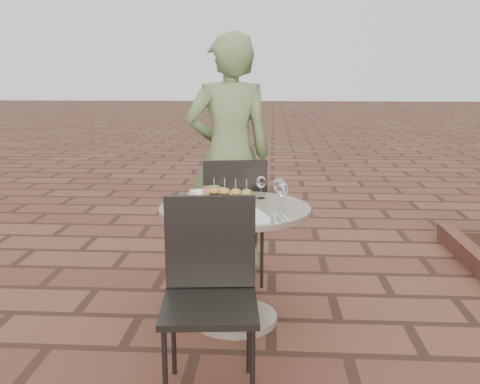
# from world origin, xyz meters

# --- Properties ---
(ground) EXTENTS (60.00, 60.00, 0.00)m
(ground) POSITION_xyz_m (0.00, 0.00, 0.00)
(ground) COLOR brown
(ground) RESTS_ON ground
(cafe_table) EXTENTS (0.90, 0.90, 0.73)m
(cafe_table) POSITION_xyz_m (-0.23, -0.02, 0.48)
(cafe_table) COLOR gray
(cafe_table) RESTS_ON ground
(chair_far) EXTENTS (0.51, 0.51, 0.93)m
(chair_far) POSITION_xyz_m (-0.28, 0.58, 0.55)
(chair_far) COLOR black
(chair_far) RESTS_ON ground
(chair_near) EXTENTS (0.48, 0.48, 0.93)m
(chair_near) POSITION_xyz_m (-0.30, -0.73, 0.55)
(chair_near) COLOR black
(chair_near) RESTS_ON ground
(diner) EXTENTS (0.75, 0.59, 1.80)m
(diner) POSITION_xyz_m (-0.33, 0.90, 0.90)
(diner) COLOR #5A703D
(diner) RESTS_ON ground
(plate_salmon) EXTENTS (0.31, 0.31, 0.06)m
(plate_salmon) POSITION_xyz_m (-0.39, 0.25, 0.75)
(plate_salmon) COLOR white
(plate_salmon) RESTS_ON cafe_table
(plate_sliders) EXTENTS (0.30, 0.30, 0.17)m
(plate_sliders) POSITION_xyz_m (-0.26, -0.00, 0.77)
(plate_sliders) COLOR white
(plate_sliders) RESTS_ON cafe_table
(plate_tuna) EXTENTS (0.31, 0.31, 0.03)m
(plate_tuna) POSITION_xyz_m (-0.17, -0.30, 0.75)
(plate_tuna) COLOR white
(plate_tuna) RESTS_ON cafe_table
(wine_glass_right) EXTENTS (0.07, 0.07, 0.17)m
(wine_glass_right) POSITION_xyz_m (0.05, -0.07, 0.85)
(wine_glass_right) COLOR white
(wine_glass_right) RESTS_ON cafe_table
(wine_glass_mid) EXTENTS (0.06, 0.06, 0.14)m
(wine_glass_mid) POSITION_xyz_m (-0.08, 0.21, 0.83)
(wine_glass_mid) COLOR white
(wine_glass_mid) RESTS_ON cafe_table
(wine_glass_far) EXTENTS (0.07, 0.07, 0.16)m
(wine_glass_far) POSITION_xyz_m (0.04, 0.07, 0.84)
(wine_glass_far) COLOR white
(wine_glass_far) RESTS_ON cafe_table
(steel_ramekin) EXTENTS (0.06, 0.06, 0.04)m
(steel_ramekin) POSITION_xyz_m (-0.50, 0.12, 0.75)
(steel_ramekin) COLOR silver
(steel_ramekin) RESTS_ON cafe_table
(cutlery_set) EXTENTS (0.14, 0.24, 0.00)m
(cutlery_set) POSITION_xyz_m (0.04, -0.27, 0.73)
(cutlery_set) COLOR silver
(cutlery_set) RESTS_ON cafe_table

